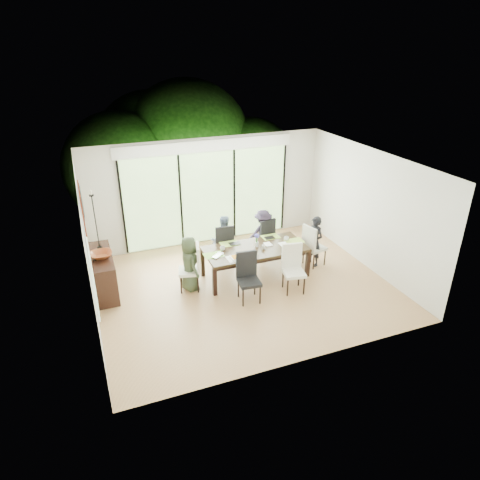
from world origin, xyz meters
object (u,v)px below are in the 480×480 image
object	(u,v)px
chair_right_end	(315,245)
cup_a	(223,248)
vase	(257,244)
chair_far_right	(262,237)
person_left_end	(189,264)
laptop	(220,256)
chair_near_left	(249,278)
bowl	(101,255)
person_right_end	(315,241)
cup_b	(264,247)
table_top	(255,249)
sideboard	(104,273)
cup_c	(286,239)
chair_left_end	(189,267)
chair_near_right	(294,270)
person_far_left	(223,240)
person_far_right	(263,234)
chair_far_left	(223,243)

from	to	relation	value
chair_right_end	cup_a	world-z (taller)	chair_right_end
vase	chair_far_right	bearing A→B (deg)	57.99
chair_right_end	person_left_end	size ratio (longest dim) A/B	0.85
chair_right_end	laptop	size ratio (longest dim) A/B	3.33
chair_right_end	chair_far_right	size ratio (longest dim) A/B	1.00
person_left_end	laptop	world-z (taller)	person_left_end
chair_near_left	bowl	distance (m)	3.01
person_right_end	laptop	world-z (taller)	person_right_end
chair_far_right	vase	distance (m)	0.97
chair_far_right	cup_b	distance (m)	1.06
table_top	chair_far_right	distance (m)	1.02
chair_far_right	person_right_end	xyz separation A→B (m)	(0.93, -0.85, 0.09)
chair_far_right	sideboard	xyz separation A→B (m)	(-3.71, -0.27, -0.10)
person_right_end	cup_c	size ratio (longest dim) A/B	10.40
chair_left_end	chair_near_right	distance (m)	2.18
person_right_end	person_far_left	size ratio (longest dim) A/B	1.00
person_left_end	person_far_right	bearing A→B (deg)	-74.47
chair_left_end	chair_right_end	world-z (taller)	same
sideboard	bowl	bearing A→B (deg)	-90.00
chair_far_left	cup_c	xyz separation A→B (m)	(1.25, -0.75, 0.23)
chair_left_end	cup_b	distance (m)	1.67
chair_near_right	laptop	size ratio (longest dim) A/B	3.33
chair_left_end	cup_a	world-z (taller)	chair_left_end
person_right_end	chair_far_right	bearing A→B (deg)	-146.95
chair_near_left	person_far_left	world-z (taller)	person_far_left
chair_far_right	laptop	bearing A→B (deg)	21.41
chair_left_end	person_far_left	world-z (taller)	person_far_left
cup_b	bowl	bearing A→B (deg)	170.05
cup_c	chair_far_left	bearing A→B (deg)	149.04
chair_left_end	chair_near_right	size ratio (longest dim) A/B	1.00
chair_near_right	vase	distance (m)	1.05
vase	chair_far_left	bearing A→B (deg)	122.01
chair_near_right	bowl	world-z (taller)	chair_near_right
cup_a	person_right_end	bearing A→B (deg)	-3.94
chair_left_end	sideboard	distance (m)	1.76
chair_right_end	bowl	size ratio (longest dim) A/B	2.33
person_right_end	vase	distance (m)	1.44
chair_right_end	person_far_right	bearing A→B (deg)	35.76
person_far_right	bowl	world-z (taller)	person_far_right
person_far_left	person_far_right	distance (m)	1.00
table_top	cup_b	size ratio (longest dim) A/B	24.00
person_right_end	cup_c	distance (m)	0.70
bowl	chair_near_left	bearing A→B (deg)	-26.92
chair_left_end	chair_far_left	size ratio (longest dim) A/B	1.00
chair_right_end	chair_near_left	xyz separation A→B (m)	(-2.00, -0.87, 0.00)
chair_far_left	laptop	distance (m)	1.05
chair_right_end	cup_b	xyz separation A→B (m)	(-1.35, -0.10, 0.23)
chair_left_end	cup_a	xyz separation A→B (m)	(0.80, 0.15, 0.23)
chair_near_right	cup_c	world-z (taller)	chair_near_right
chair_right_end	chair_near_right	bearing A→B (deg)	117.92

